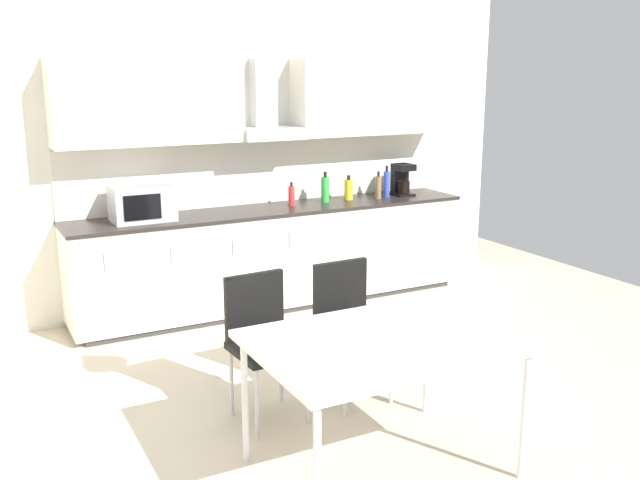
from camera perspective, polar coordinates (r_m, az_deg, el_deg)
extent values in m
cube|color=beige|center=(4.23, 2.22, -15.74)|extent=(7.95, 8.03, 0.02)
cube|color=silver|center=(6.24, -10.39, 6.98)|extent=(6.36, 0.10, 2.74)
cube|color=#333333|center=(6.44, -3.51, -4.92)|extent=(3.42, 0.54, 0.05)
cube|color=silver|center=(6.32, -3.56, -1.25)|extent=(3.56, 0.58, 0.80)
cube|color=#282321|center=(6.22, -3.62, 2.46)|extent=(3.58, 0.60, 0.03)
cube|color=silver|center=(5.54, -16.80, -1.77)|extent=(0.01, 0.01, 0.14)
cube|color=silver|center=(5.65, -11.74, -1.18)|extent=(0.01, 0.01, 0.14)
cube|color=silver|center=(5.80, -6.93, -0.60)|extent=(0.01, 0.01, 0.14)
cube|color=silver|center=(6.00, -2.39, -0.05)|extent=(0.01, 0.01, 0.14)
cube|color=silver|center=(6.43, -4.69, 5.44)|extent=(3.56, 0.02, 0.56)
cube|color=silver|center=(5.89, -13.60, 10.73)|extent=(1.50, 0.34, 0.68)
cube|color=silver|center=(6.71, 4.03, 11.36)|extent=(1.50, 0.34, 0.68)
cube|color=#B7BABF|center=(6.22, -4.10, 8.52)|extent=(0.56, 0.40, 0.10)
cube|color=#B7BABF|center=(6.31, -4.56, 11.44)|extent=(0.20, 0.16, 0.63)
cube|color=#ADADB2|center=(5.83, -14.05, 2.88)|extent=(0.48, 0.34, 0.28)
cube|color=black|center=(5.65, -14.01, 2.56)|extent=(0.29, 0.01, 0.20)
cube|color=black|center=(6.87, 6.63, 3.65)|extent=(0.18, 0.18, 0.02)
cylinder|color=black|center=(6.85, 6.70, 4.22)|extent=(0.12, 0.12, 0.12)
cube|color=black|center=(6.89, 6.38, 4.88)|extent=(0.16, 0.08, 0.30)
cube|color=black|center=(6.82, 6.74, 5.79)|extent=(0.18, 0.16, 0.06)
cylinder|color=green|center=(6.46, 0.42, 4.05)|extent=(0.07, 0.07, 0.23)
cylinder|color=black|center=(6.44, 0.42, 5.26)|extent=(0.03, 0.03, 0.05)
cylinder|color=brown|center=(6.65, 4.68, 4.20)|extent=(0.06, 0.06, 0.21)
cylinder|color=black|center=(6.63, 4.70, 5.29)|extent=(0.02, 0.02, 0.05)
cylinder|color=yellow|center=(6.59, 2.30, 4.04)|extent=(0.08, 0.08, 0.19)
cylinder|color=black|center=(6.57, 2.31, 5.02)|extent=(0.03, 0.03, 0.04)
cylinder|color=red|center=(6.31, -2.30, 3.54)|extent=(0.06, 0.06, 0.17)
cylinder|color=black|center=(6.29, -2.30, 4.47)|extent=(0.02, 0.02, 0.04)
cylinder|color=blue|center=(6.74, 5.34, 4.46)|extent=(0.06, 0.06, 0.24)
cylinder|color=black|center=(6.72, 5.37, 5.71)|extent=(0.02, 0.02, 0.05)
cube|color=white|center=(3.65, 5.05, -8.08)|extent=(1.30, 0.95, 0.04)
cylinder|color=silver|center=(3.23, -0.23, -18.41)|extent=(0.04, 0.04, 0.70)
cylinder|color=silver|center=(3.85, 16.03, -13.36)|extent=(0.04, 0.04, 0.70)
cylinder|color=silver|center=(3.89, -6.02, -12.61)|extent=(0.04, 0.04, 0.70)
cylinder|color=silver|center=(4.42, 8.56, -9.38)|extent=(0.04, 0.04, 0.70)
cube|color=black|center=(4.51, 2.78, -7.39)|extent=(0.41, 0.41, 0.04)
cube|color=black|center=(4.58, 1.61, -4.12)|extent=(0.38, 0.05, 0.40)
cylinder|color=silver|center=(4.55, 5.75, -10.42)|extent=(0.02, 0.02, 0.43)
cylinder|color=silver|center=(4.38, 2.03, -11.35)|extent=(0.02, 0.02, 0.43)
cylinder|color=silver|center=(4.81, 3.40, -9.02)|extent=(0.02, 0.02, 0.43)
cylinder|color=silver|center=(4.65, -0.18, -9.82)|extent=(0.02, 0.02, 0.43)
cube|color=black|center=(4.26, -4.12, -8.70)|extent=(0.42, 0.42, 0.04)
cube|color=black|center=(4.33, -5.27, -5.22)|extent=(0.38, 0.06, 0.40)
cylinder|color=silver|center=(4.29, -0.94, -11.91)|extent=(0.02, 0.02, 0.43)
cylinder|color=silver|center=(4.14, -5.09, -12.92)|extent=(0.02, 0.02, 0.43)
cylinder|color=silver|center=(4.56, -3.14, -10.33)|extent=(0.02, 0.02, 0.43)
cylinder|color=silver|center=(4.42, -7.10, -11.20)|extent=(0.02, 0.02, 0.43)
cone|color=silver|center=(3.40, 5.47, 10.61)|extent=(0.32, 0.32, 0.22)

